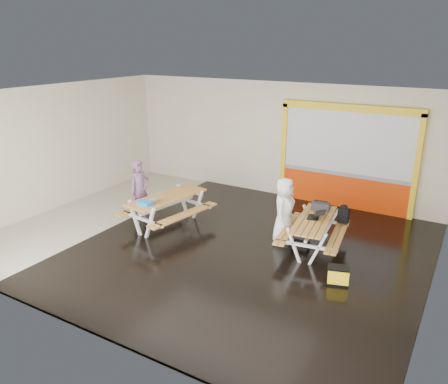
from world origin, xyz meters
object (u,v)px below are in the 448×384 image
Objects in this scene: laptop_right at (316,216)px; blue_pouch at (145,203)px; person_right at (284,210)px; dark_case at (301,245)px; picnic_table_left at (167,204)px; picnic_table_right at (314,226)px; backpack at (344,214)px; person_left at (140,191)px; toolbox at (321,206)px; fluke_bag at (338,276)px; laptop_left at (153,200)px.

laptop_right is 4.04m from blue_pouch.
person_right is 4.25× the size of dark_case.
picnic_table_left is 3.01m from person_right.
picnic_table_right is 0.91m from backpack.
blue_pouch is (0.72, -0.66, 0.01)m from person_left.
backpack is at bearing 18.64° from picnic_table_left.
picnic_table_right is at bearing -120.45° from backpack.
toolbox is (-0.07, 0.53, 0.04)m from laptop_right.
picnic_table_left is at bearing 172.56° from fluke_bag.
toolbox is (3.67, 1.74, -0.03)m from laptop_left.
laptop_left is at bearing -106.57° from person_left.
person_right is (3.71, 0.81, -0.07)m from person_left.
backpack is at bearing -66.34° from person_right.
backpack is (4.93, 1.52, -0.17)m from person_left.
fluke_bag is at bearing -53.60° from laptop_right.
picnic_table_right is at bearing 9.60° from picnic_table_left.
laptop_left is 0.90× the size of toolbox.
picnic_table_right is 4.43× the size of fluke_bag.
laptop_left is (-2.97, -1.21, 0.09)m from person_right.
person_right is at bearing -149.81° from backpack.
picnic_table_right is at bearing 20.55° from blue_pouch.
dark_case is (3.51, 1.32, -0.80)m from blue_pouch.
picnic_table_right is 1.62m from fluke_bag.
laptop_right is 0.54m from toolbox.
laptop_left is at bearing 85.23° from blue_pouch.
picnic_table_left is 3.75m from picnic_table_right.
person_left reaches higher than backpack.
laptop_right is at bearing -122.32° from backpack.
dark_case is at bearing 16.89° from laptop_left.
blue_pouch is 0.77× the size of toolbox.
laptop_left reaches higher than blue_pouch.
picnic_table_left is 6.03× the size of laptop_left.
blue_pouch reaches higher than picnic_table_right.
toolbox is at bearing 119.37° from fluke_bag.
person_left reaches higher than picnic_table_right.
picnic_table_left is 0.58m from laptop_left.
picnic_table_left is 3.77m from laptop_right.
picnic_table_left is at bearing 85.70° from blue_pouch.
laptop_left is at bearing -162.98° from picnic_table_right.
picnic_table_left is at bearing -169.35° from laptop_right.
laptop_left is at bearing -162.03° from laptop_right.
toolbox is (3.64, 1.23, 0.23)m from picnic_table_left.
fluke_bag reaches higher than dark_case.
backpack is 2.14m from fluke_bag.
laptop_left reaches higher than picnic_table_left.
laptop_left reaches higher than laptop_right.
fluke_bag is at bearing -1.12° from laptop_left.
backpack reaches higher than dark_case.
picnic_table_left reaches higher than picnic_table_right.
laptop_right is 0.96× the size of fluke_bag.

